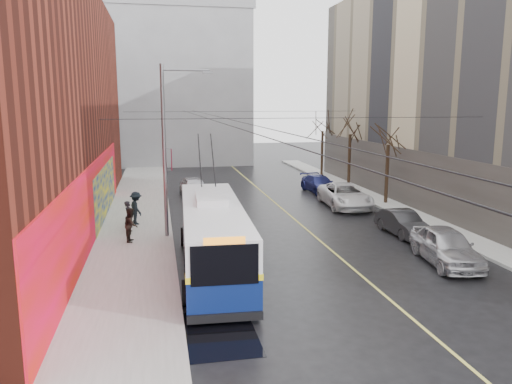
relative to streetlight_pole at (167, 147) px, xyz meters
The scene contains 21 objects.
ground 12.70m from the streetlight_pole, 58.46° to the right, with size 140.00×140.00×0.00m, color black.
sidewalk_left 5.50m from the streetlight_pole, 132.95° to the left, with size 4.00×60.00×0.15m, color gray.
sidewalk_right 16.00m from the streetlight_pole, ahead, with size 2.00×60.00×0.15m, color gray.
lane_line 9.89m from the streetlight_pole, 27.64° to the left, with size 0.12×50.00×0.01m, color #BFB74C.
building_far 35.24m from the streetlight_pole, 89.77° to the left, with size 20.50×12.10×18.00m.
streetlight_pole is the anchor object (origin of this frame).
catenary_wires 6.14m from the streetlight_pole, 52.95° to the left, with size 18.00×60.00×0.22m.
tree_near 16.28m from the streetlight_pole, 21.62° to the left, with size 3.20×3.20×6.40m.
tree_mid 19.96m from the streetlight_pole, 40.65° to the left, with size 3.20×3.20×6.68m.
tree_far 25.09m from the streetlight_pole, 52.88° to the left, with size 3.20×3.20×6.57m.
puddle 12.48m from the streetlight_pole, 85.45° to the right, with size 2.83×3.51×0.01m, color black.
pigeons_flying 4.67m from the streetlight_pole, ahead, with size 4.08×0.97×2.12m.
trolleybus 6.57m from the streetlight_pole, 72.62° to the right, with size 3.10×11.67×5.48m.
parked_car_a 14.25m from the streetlight_pole, 29.13° to the right, with size 1.92×4.78×1.63m, color #B7B6BC.
parked_car_b 13.19m from the streetlight_pole, ahead, with size 1.41×4.05×1.33m, color #262729.
parked_car_c 13.91m from the streetlight_pole, 25.64° to the left, with size 2.66×5.76×1.60m, color silver.
parked_car_d 17.16m from the streetlight_pole, 43.49° to the left, with size 1.88×4.63×1.34m, color navy.
following_car 12.17m from the streetlight_pole, 79.44° to the left, with size 1.83×4.55×1.55m, color #B6B6BC.
pedestrian_a 4.57m from the streetlight_pole, 150.96° to the left, with size 0.62×0.41×1.71m, color black.
pedestrian_b 4.36m from the streetlight_pole, 158.98° to the right, with size 0.84×0.65×1.73m, color black.
pedestrian_c 5.08m from the streetlight_pole, 122.02° to the left, with size 1.23×0.71×1.90m, color black.
Camera 1 is at (-6.65, -15.96, 7.13)m, focal length 35.00 mm.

